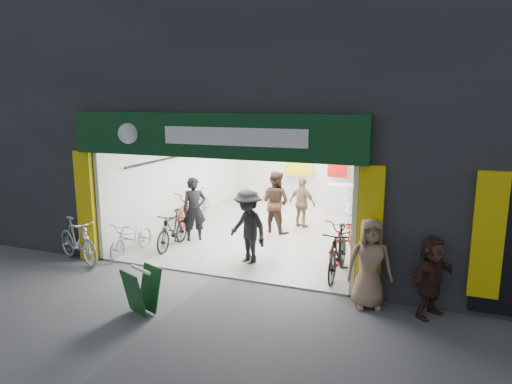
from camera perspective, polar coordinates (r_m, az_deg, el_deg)
The scene contains 17 objects.
ground at distance 10.06m, azimuth -5.34°, elevation -10.49°, with size 60.00×60.00×0.00m, color #56565B.
building at distance 13.75m, azimuth 7.27°, elevation 13.72°, with size 17.00×10.27×8.00m.
bike_left_front at distance 11.64m, azimuth -15.25°, elevation -5.53°, with size 0.57×1.64×0.86m, color #ACABB0.
bike_left_midfront at distance 11.84m, azimuth -10.39°, elevation -4.70°, with size 0.46×1.65×0.99m, color black.
bike_left_midback at distance 14.12m, azimuth -8.00°, elevation -1.87°, with size 0.70×2.00×1.05m, color #98220D.
bike_left_back at distance 14.52m, azimuth -7.13°, elevation -1.55°, with size 0.47×1.68×1.01m, color #B5B5BA.
bike_right_front at distance 9.98m, azimuth 10.19°, elevation -7.43°, with size 0.52×1.84×1.11m, color black.
bike_right_mid at distance 11.05m, azimuth 11.28°, elevation -5.71°, with size 0.71×2.03×1.06m, color maroon.
bike_right_back at distance 14.69m, azimuth 11.43°, elevation -1.45°, with size 0.50×1.76×1.06m, color silver.
parked_bike at distance 11.47m, azimuth -21.41°, elevation -5.65°, with size 0.50×1.77×1.07m, color silver.
customer_a at distance 12.27m, azimuth -7.71°, elevation -2.23°, with size 0.64×0.42×1.74m, color black.
customer_b at distance 12.94m, azimuth 2.43°, elevation -1.30°, with size 0.87×0.68×1.79m, color #3D261C.
customer_c at distance 10.48m, azimuth -1.02°, elevation -4.42°, with size 1.14×0.66×1.77m, color black.
customer_d at distance 13.49m, azimuth 5.80°, elevation -1.41°, with size 0.89×0.37×1.52m, color #876C4E.
pedestrian_near at distance 8.62m, azimuth 14.00°, elevation -8.66°, with size 0.82×0.53×1.67m, color #8E7153.
pedestrian_far at distance 8.62m, azimuth 21.08°, elevation -9.86°, with size 1.36×0.43×1.46m, color #3A241A.
sandwich_board at distance 8.51m, azimuth -14.10°, elevation -11.74°, with size 0.69×0.70×0.81m.
Camera 1 is at (4.14, -8.37, 3.75)m, focal length 32.00 mm.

